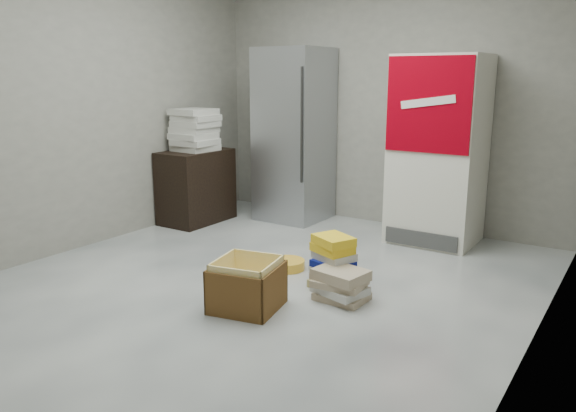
# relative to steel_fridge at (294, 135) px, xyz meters

# --- Properties ---
(ground) EXTENTS (5.00, 5.00, 0.00)m
(ground) POSITION_rel_steel_fridge_xyz_m (0.90, -2.13, -0.95)
(ground) COLOR silver
(ground) RESTS_ON ground
(room_shell) EXTENTS (4.04, 5.04, 2.82)m
(room_shell) POSITION_rel_steel_fridge_xyz_m (0.90, -2.13, 0.85)
(room_shell) COLOR gray
(room_shell) RESTS_ON ground
(steel_fridge) EXTENTS (0.70, 0.72, 1.90)m
(steel_fridge) POSITION_rel_steel_fridge_xyz_m (0.00, 0.00, 0.00)
(steel_fridge) COLOR #ABADB3
(steel_fridge) RESTS_ON ground
(coke_cooler) EXTENTS (0.80, 0.73, 1.80)m
(coke_cooler) POSITION_rel_steel_fridge_xyz_m (1.65, -0.01, -0.05)
(coke_cooler) COLOR silver
(coke_cooler) RESTS_ON ground
(wood_shelf) EXTENTS (0.50, 0.80, 0.80)m
(wood_shelf) POSITION_rel_steel_fridge_xyz_m (-0.83, -0.73, -0.55)
(wood_shelf) COLOR black
(wood_shelf) RESTS_ON ground
(supply_box_stack) EXTENTS (0.44, 0.44, 0.45)m
(supply_box_stack) POSITION_rel_steel_fridge_xyz_m (-0.82, -0.73, 0.08)
(supply_box_stack) COLOR beige
(supply_box_stack) RESTS_ON wood_shelf
(phonebook_stack_main) EXTENTS (0.37, 0.35, 0.43)m
(phonebook_stack_main) POSITION_rel_steel_fridge_xyz_m (1.44, -1.69, -0.74)
(phonebook_stack_main) COLOR tan
(phonebook_stack_main) RESTS_ON ground
(phonebook_stack_side) EXTENTS (0.42, 0.36, 0.24)m
(phonebook_stack_side) POSITION_rel_steel_fridge_xyz_m (1.60, -1.86, -0.83)
(phonebook_stack_side) COLOR tan
(phonebook_stack_side) RESTS_ON ground
(cardboard_box) EXTENTS (0.52, 0.52, 0.36)m
(cardboard_box) POSITION_rel_steel_fridge_xyz_m (1.11, -2.34, -0.80)
(cardboard_box) COLOR yellow
(cardboard_box) RESTS_ON ground
(bucket_lid) EXTENTS (0.33, 0.33, 0.08)m
(bucket_lid) POSITION_rel_steel_fridge_xyz_m (0.90, -1.51, -0.91)
(bucket_lid) COLOR yellow
(bucket_lid) RESTS_ON ground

